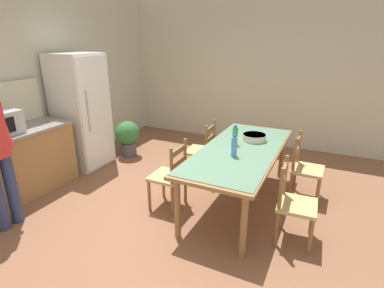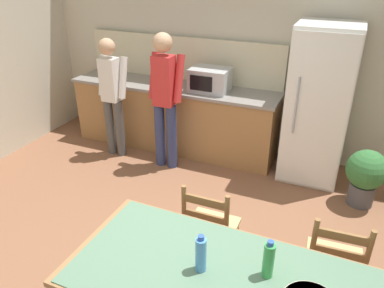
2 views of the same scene
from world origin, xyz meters
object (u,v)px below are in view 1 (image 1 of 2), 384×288
Objects in this scene: dining_table at (240,154)px; chair_side_far_right at (202,150)px; potted_plant at (128,136)px; bottle_near_centre at (234,146)px; refrigerator at (81,112)px; chair_side_far_left at (170,176)px; chair_side_near_left at (294,204)px; bottle_off_centre at (235,136)px; serving_bowl at (254,137)px; chair_side_near_right at (305,168)px.

chair_side_far_right reaches higher than dining_table.
dining_table is 3.38× the size of potted_plant.
refrigerator is at bearing 82.28° from bottle_near_centre.
dining_table is at bearing 52.60° from chair_side_far_right.
dining_table is 0.95m from chair_side_far_left.
refrigerator is 3.64m from chair_side_near_left.
bottle_off_centre reaches higher than dining_table.
dining_table is 0.42m from serving_bowl.
chair_side_near_left is 1.00× the size of chair_side_far_right.
chair_side_far_left is at bearing 105.87° from bottle_near_centre.
chair_side_near_right is at bearing -94.21° from potted_plant.
bottle_near_centre reaches higher than serving_bowl.
chair_side_far_left is (-0.60, -2.02, -0.50)m from refrigerator.
serving_bowl is at bearing 136.18° from chair_side_far_left.
potted_plant is at bearing 86.98° from chair_side_near_right.
bottle_near_centre is at bearing 179.55° from dining_table.
bottle_near_centre is 0.30× the size of chair_side_far_left.
chair_side_near_right is 1.00× the size of chair_side_near_left.
chair_side_far_right is at bearing 58.11° from bottle_off_centre.
bottle_near_centre reaches higher than dining_table.
refrigerator is 6.99× the size of bottle_off_centre.
chair_side_near_right and chair_side_near_left have the same top height.
dining_table is 2.48× the size of chair_side_far_right.
chair_side_near_right is at bearing 86.09° from chair_side_far_right.
chair_side_far_left is at bearing 133.20° from bottle_off_centre.
bottle_near_centre is 0.41m from bottle_off_centre.
dining_table is 0.95m from chair_side_near_right.
dining_table is at bearing 124.21° from chair_side_near_right.
bottle_off_centre is 1.00m from chair_side_far_left.
serving_bowl is 0.35× the size of chair_side_near_right.
bottle_off_centre is 0.30× the size of chair_side_far_right.
bottle_near_centre reaches higher than potted_plant.
refrigerator reaches higher than chair_side_near_right.
refrigerator reaches higher than bottle_off_centre.
chair_side_near_right is at bearing -66.44° from bottle_off_centre.
potted_plant is at bearing -101.09° from chair_side_far_right.
dining_table is 2.49m from potted_plant.
chair_side_far_right is 1.61m from potted_plant.
bottle_off_centre is 1.17m from chair_side_near_left.
chair_side_near_right is 1.53m from chair_side_far_right.
chair_side_far_right is (0.79, 0.76, -0.46)m from bottle_near_centre.
serving_bowl is at bearing -34.44° from bottle_off_centre.
bottle_near_centre is (-0.38, -2.79, -0.05)m from refrigerator.
bottle_off_centre is at bearing 16.31° from bottle_near_centre.
chair_side_near_right is (0.50, -0.77, -0.26)m from dining_table.
chair_side_near_right and chair_side_far_right have the same top height.
dining_table is at bearing -133.95° from bottle_off_centre.
chair_side_far_left is (0.01, 1.53, 0.00)m from chair_side_near_left.
bottle_off_centre is at bearing 54.73° from chair_side_far_right.
chair_side_near_left reaches higher than serving_bowl.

